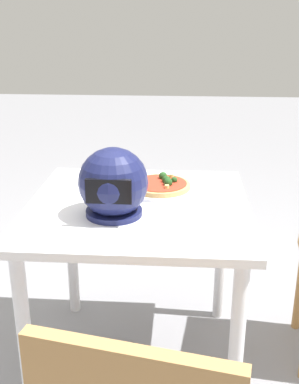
% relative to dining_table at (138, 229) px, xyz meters
% --- Properties ---
extents(ground_plane, '(14.00, 14.00, 0.00)m').
position_rel_dining_table_xyz_m(ground_plane, '(0.00, 0.00, -0.62)').
color(ground_plane, gray).
extents(dining_table, '(0.83, 0.83, 0.73)m').
position_rel_dining_table_xyz_m(dining_table, '(0.00, 0.00, 0.00)').
color(dining_table, white).
rests_on(dining_table, ground).
extents(pizza_plate, '(0.29, 0.29, 0.01)m').
position_rel_dining_table_xyz_m(pizza_plate, '(-0.08, -0.15, 0.11)').
color(pizza_plate, white).
rests_on(pizza_plate, dining_table).
extents(pizza, '(0.24, 0.24, 0.05)m').
position_rel_dining_table_xyz_m(pizza, '(-0.08, -0.15, 0.13)').
color(pizza, tan).
rests_on(pizza, pizza_plate).
extents(motorcycle_helmet, '(0.24, 0.24, 0.24)m').
position_rel_dining_table_xyz_m(motorcycle_helmet, '(0.07, 0.11, 0.22)').
color(motorcycle_helmet, '#191E4C').
rests_on(motorcycle_helmet, dining_table).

